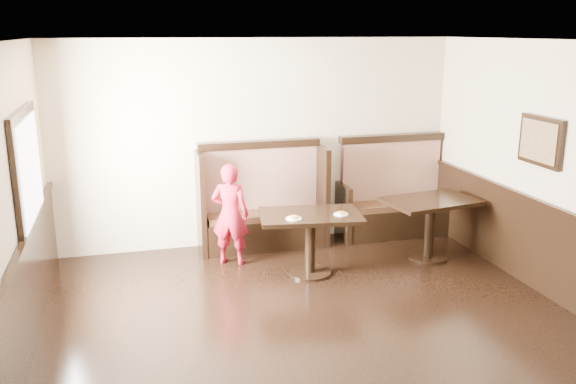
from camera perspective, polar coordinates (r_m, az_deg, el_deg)
name	(u,v)px	position (r m, az deg, el deg)	size (l,w,h in m)	color
ground	(345,367)	(5.64, 5.36, -16.03)	(7.00, 7.00, 0.00)	black
room_shell	(304,289)	(5.48, 1.53, -9.03)	(7.00, 7.00, 7.00)	#C4AE8E
booth_main	(262,209)	(8.35, -2.44, -1.58)	(1.75, 0.72, 1.45)	black
booth_neighbor	(393,202)	(8.97, 9.80, -0.92)	(1.65, 0.72, 1.45)	black
table_main	(310,228)	(7.34, 2.10, -3.39)	(1.30, 0.92, 0.77)	black
table_neighbor	(430,214)	(8.08, 13.15, -2.04)	(1.24, 0.91, 0.79)	black
child	(230,214)	(7.69, -5.43, -2.09)	(0.48, 0.31, 1.31)	#A91228
pizza_plate_left	(294,218)	(7.09, 0.54, -2.43)	(0.19, 0.19, 0.03)	white
pizza_plate_right	(341,214)	(7.28, 4.98, -2.02)	(0.18, 0.18, 0.03)	white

